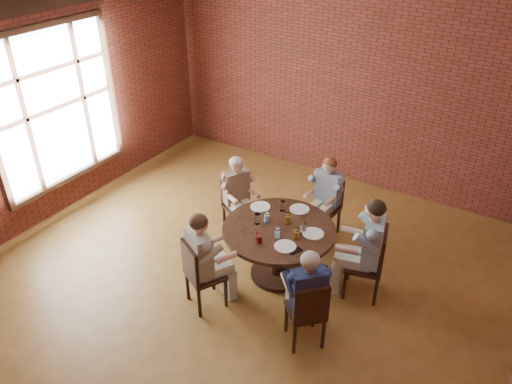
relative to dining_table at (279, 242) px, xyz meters
The scene contains 29 objects.
floor 0.91m from the dining_table, 123.72° to the right, with size 7.00×7.00×0.00m, color olive.
ceiling 2.97m from the dining_table, 123.72° to the right, with size 7.00×7.00×0.00m, color silver.
wall_back 3.14m from the dining_table, 98.13° to the left, with size 7.00×7.00×0.00m, color maroon.
wall_left 3.89m from the dining_table, behind, with size 7.00×7.00×0.00m, color maroon.
window 3.77m from the dining_table, behind, with size 0.10×2.16×2.36m.
dining_table is the anchor object (origin of this frame).
chair_a 1.16m from the dining_table, 14.41° to the left, with size 0.53×0.53×0.95m.
diner_a 1.08m from the dining_table, 14.41° to the left, with size 0.54×0.66×1.35m, color teal, non-canonical shape.
chair_b 1.22m from the dining_table, 84.56° to the left, with size 0.41×0.41×0.88m.
diner_b 1.15m from the dining_table, 84.56° to the left, with size 0.46×0.57×1.22m, color #828DA5, non-canonical shape.
chair_c 1.17m from the dining_table, 151.22° to the left, with size 0.50×0.50×0.87m.
diner_c 1.10m from the dining_table, 151.22° to the left, with size 0.46×0.56×1.22m, color brown, non-canonical shape.
chair_d 1.10m from the dining_table, 118.18° to the right, with size 0.55×0.55×0.91m.
diner_d 1.02m from the dining_table, 118.18° to the right, with size 0.50×0.62×1.29m, color #C3A799, non-canonical shape.
chair_e 1.20m from the dining_table, 45.30° to the right, with size 0.54×0.54×0.89m.
diner_e 1.13m from the dining_table, 45.30° to the right, with size 0.47×0.58×1.24m, color #1A244B, non-canonical shape.
plate_a 0.49m from the dining_table, 14.20° to the left, with size 0.26×0.26×0.01m, color white.
plate_b 0.55m from the dining_table, 87.12° to the left, with size 0.26×0.26×0.01m, color white.
plate_c 0.57m from the dining_table, 147.54° to the left, with size 0.26×0.26×0.01m, color white.
plate_d 0.45m from the dining_table, 49.90° to the right, with size 0.26×0.26×0.01m, color white.
glass_a 0.43m from the dining_table, 10.24° to the left, with size 0.07×0.07×0.14m, color white.
glass_b 0.33m from the dining_table, 77.30° to the left, with size 0.07×0.07×0.14m, color white.
glass_c 0.49m from the dining_table, 112.66° to the left, with size 0.07×0.07×0.14m, color white.
glass_d 0.36m from the dining_table, 168.25° to the left, with size 0.07×0.07×0.14m, color white.
glass_e 0.41m from the dining_table, 167.46° to the right, with size 0.07×0.07×0.14m, color white.
glass_f 0.49m from the dining_table, 97.63° to the right, with size 0.07×0.07×0.14m, color white.
glass_g 0.35m from the dining_table, 65.96° to the right, with size 0.07×0.07×0.14m, color white.
glass_h 0.41m from the dining_table, 15.01° to the right, with size 0.07×0.07×0.14m, color white.
smartphone 0.55m from the dining_table, 37.93° to the right, with size 0.08×0.16×0.01m, color black.
Camera 1 is at (2.83, -3.81, 4.31)m, focal length 35.00 mm.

